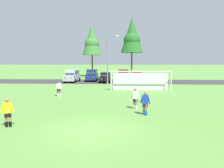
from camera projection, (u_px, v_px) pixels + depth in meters
ground_plane at (109, 91)px, 25.65m from camera, size 400.00×400.00×0.00m
parking_lot_strip at (113, 82)px, 37.14m from camera, size 52.00×8.40×0.01m
soccer_ball at (130, 101)px, 18.51m from camera, size 0.22×0.22×0.22m
soccer_goal at (140, 80)px, 25.75m from camera, size 7.44×2.03×2.57m
referee at (8, 113)px, 11.37m from camera, size 0.73×0.38×1.64m
player_striker_near at (59, 89)px, 21.31m from camera, size 0.59×0.57×1.64m
player_midfield_center at (135, 98)px, 15.67m from camera, size 0.71×0.35×1.64m
player_defender_far at (145, 103)px, 13.87m from camera, size 0.70×0.39×1.64m
parked_car_slot_far_left at (72, 76)px, 36.47m from camera, size 2.32×4.69×2.16m
parked_car_slot_left at (92, 75)px, 38.24m from camera, size 2.19×4.62×2.16m
parked_car_slot_center_left at (106, 77)px, 36.01m from camera, size 2.09×4.23×1.72m
parked_car_slot_center at (123, 75)px, 37.41m from camera, size 2.28×4.67×2.16m
parked_car_slot_center_right at (137, 76)px, 37.92m from camera, size 2.26×4.31×1.72m
tree_left_edge at (92, 41)px, 48.17m from camera, size 4.65×4.65×12.41m
tree_mid_left at (132, 36)px, 46.06m from camera, size 5.05×5.05×13.47m
street_lamp at (108, 59)px, 32.44m from camera, size 2.00×0.32×7.78m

